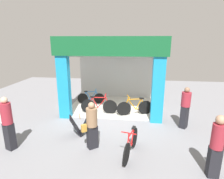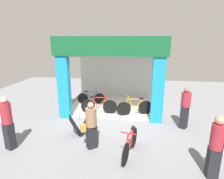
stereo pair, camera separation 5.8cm
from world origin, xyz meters
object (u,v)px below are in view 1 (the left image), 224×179
at_px(bicycle_inside_2, 91,98).
at_px(pedestrian_3, 185,107).
at_px(bicycle_inside_0, 135,107).
at_px(pedestrian_2, 92,125).
at_px(pedestrian_1, 7,123).
at_px(bicycle_parked_0, 131,144).
at_px(sandwich_board_sign, 80,125).
at_px(pedestrian_0, 217,146).
at_px(bicycle_inside_1, 99,106).

distance_m(bicycle_inside_2, pedestrian_3, 5.02).
xyz_separation_m(bicycle_inside_0, pedestrian_2, (-1.37, -2.93, 0.44)).
bearing_deg(bicycle_inside_0, pedestrian_1, -140.27).
xyz_separation_m(bicycle_inside_0, pedestrian_3, (1.97, -1.05, 0.50)).
xyz_separation_m(bicycle_parked_0, pedestrian_2, (-1.27, 0.23, 0.46)).
height_order(sandwich_board_sign, pedestrian_2, pedestrian_2).
relative_size(bicycle_parked_0, pedestrian_0, 0.94).
bearing_deg(pedestrian_3, pedestrian_2, -150.70).
bearing_deg(bicycle_inside_1, bicycle_inside_2, 117.79).
xyz_separation_m(bicycle_inside_0, pedestrian_1, (-4.00, -3.33, 0.54)).
bearing_deg(bicycle_inside_2, pedestrian_1, -108.81).
bearing_deg(bicycle_inside_2, pedestrian_0, -49.23).
relative_size(bicycle_inside_1, bicycle_inside_2, 1.18).
bearing_deg(bicycle_inside_1, pedestrian_2, -83.32).
bearing_deg(bicycle_inside_0, pedestrian_3, -28.13).
xyz_separation_m(sandwich_board_sign, pedestrian_2, (0.65, -0.82, 0.45)).
distance_m(sandwich_board_sign, pedestrian_1, 2.39).
height_order(bicycle_inside_2, pedestrian_1, pedestrian_1).
distance_m(bicycle_inside_0, bicycle_parked_0, 3.16).
bearing_deg(pedestrian_2, bicycle_parked_0, -10.16).
bearing_deg(bicycle_inside_1, bicycle_parked_0, -62.85).
relative_size(bicycle_inside_1, pedestrian_2, 1.11).
height_order(bicycle_parked_0, pedestrian_3, pedestrian_3).
height_order(sandwich_board_sign, pedestrian_1, pedestrian_1).
xyz_separation_m(bicycle_inside_1, bicycle_parked_0, (1.61, -3.15, -0.03)).
bearing_deg(pedestrian_1, bicycle_inside_1, 55.42).
distance_m(bicycle_inside_1, bicycle_inside_2, 1.51).
distance_m(bicycle_inside_2, bicycle_parked_0, 5.04).
xyz_separation_m(bicycle_parked_0, pedestrian_0, (2.15, -0.70, 0.53)).
distance_m(bicycle_inside_1, pedestrian_1, 4.06).
relative_size(bicycle_inside_1, bicycle_parked_0, 1.09).
distance_m(bicycle_inside_2, pedestrian_1, 4.95).
xyz_separation_m(bicycle_inside_2, pedestrian_3, (4.39, -2.38, 0.55)).
relative_size(bicycle_parked_0, pedestrian_2, 1.01).
height_order(pedestrian_2, pedestrian_3, pedestrian_3).
xyz_separation_m(bicycle_inside_0, bicycle_inside_1, (-1.72, -0.01, 0.01)).
bearing_deg(pedestrian_0, bicycle_inside_2, 130.77).
xyz_separation_m(bicycle_parked_0, pedestrian_1, (-3.90, -0.17, 0.56)).
relative_size(bicycle_inside_2, pedestrian_3, 0.88).
height_order(bicycle_inside_0, bicycle_parked_0, bicycle_inside_0).
height_order(sandwich_board_sign, pedestrian_0, pedestrian_0).
bearing_deg(pedestrian_0, pedestrian_2, 164.87).
xyz_separation_m(pedestrian_2, pedestrian_3, (3.35, 1.88, 0.06)).
distance_m(bicycle_parked_0, sandwich_board_sign, 2.19).
xyz_separation_m(bicycle_inside_0, sandwich_board_sign, (-2.02, -2.11, -0.01)).
distance_m(bicycle_inside_0, bicycle_inside_1, 1.72).
bearing_deg(pedestrian_2, bicycle_inside_1, 96.68).
height_order(bicycle_parked_0, pedestrian_1, pedestrian_1).
height_order(pedestrian_0, pedestrian_2, pedestrian_0).
height_order(bicycle_inside_1, pedestrian_0, pedestrian_0).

